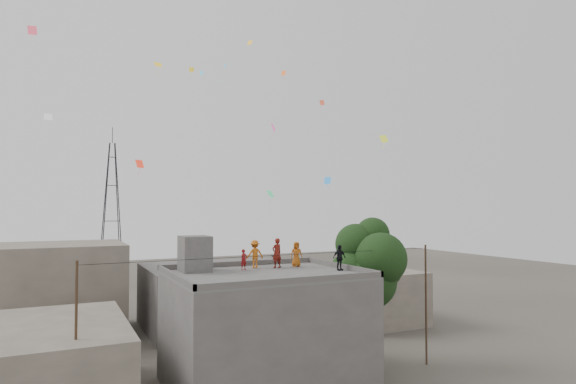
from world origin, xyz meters
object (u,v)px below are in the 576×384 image
at_px(transmission_tower, 111,213).
at_px(person_dark_adult, 339,258).
at_px(stair_head_box, 195,254).
at_px(person_red_adult, 277,253).
at_px(tree, 369,265).

distance_m(transmission_tower, person_dark_adult, 41.58).
relative_size(stair_head_box, transmission_tower, 0.10).
height_order(person_red_adult, person_dark_adult, person_red_adult).
xyz_separation_m(transmission_tower, person_dark_adult, (8.40, -40.66, -2.24)).
bearing_deg(person_red_adult, tree, 153.71).
bearing_deg(stair_head_box, tree, -10.74).
relative_size(transmission_tower, person_red_adult, 11.24).
relative_size(tree, person_red_adult, 5.11).
bearing_deg(transmission_tower, stair_head_box, -88.77).
distance_m(stair_head_box, tree, 10.80).
bearing_deg(person_red_adult, person_dark_adult, 123.74).
distance_m(stair_head_box, person_red_adult, 4.87).
bearing_deg(stair_head_box, person_dark_adult, -23.22).
xyz_separation_m(stair_head_box, transmission_tower, (-0.80, 37.40, 1.97)).
bearing_deg(tree, stair_head_box, 169.26).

